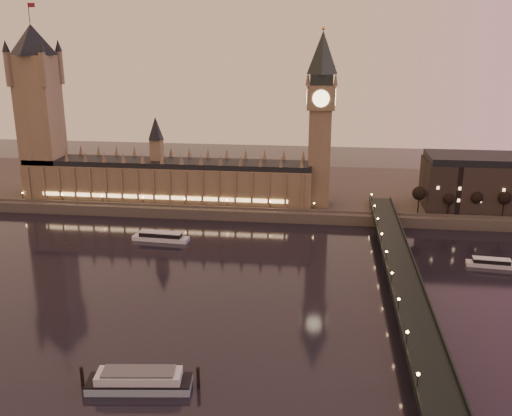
{
  "coord_description": "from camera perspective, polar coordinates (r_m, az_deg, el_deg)",
  "views": [
    {
      "loc": [
        58.39,
        -215.79,
        103.98
      ],
      "look_at": [
        26.7,
        35.0,
        28.33
      ],
      "focal_mm": 40.0,
      "sensor_mm": 36.0,
      "label": 1
    }
  ],
  "objects": [
    {
      "name": "cruise_boat_b",
      "position": [
        292.57,
        22.47,
        -5.11
      ],
      "size": [
        22.88,
        7.63,
        4.15
      ],
      "rotation": [
        0.0,
        0.0,
        -0.09
      ],
      "color": "silver",
      "rests_on": "ground"
    },
    {
      "name": "bare_tree_2",
      "position": [
        347.23,
        21.29,
        0.89
      ],
      "size": [
        6.83,
        6.83,
        13.88
      ],
      "color": "black",
      "rests_on": "ground"
    },
    {
      "name": "ground",
      "position": [
        246.55,
        -7.27,
        -8.43
      ],
      "size": [
        700.0,
        700.0,
        0.0
      ],
      "primitive_type": "plane",
      "color": "black",
      "rests_on": "ground"
    },
    {
      "name": "bare_tree_3",
      "position": [
        351.32,
        23.7,
        0.79
      ],
      "size": [
        6.83,
        6.83,
        13.88
      ],
      "color": "black",
      "rests_on": "ground"
    },
    {
      "name": "victoria_tower",
      "position": [
        383.03,
        -20.92,
        9.86
      ],
      "size": [
        31.68,
        31.68,
        118.0
      ],
      "color": "brown",
      "rests_on": "ground"
    },
    {
      "name": "palace_of_westminster",
      "position": [
        360.42,
        -8.88,
        3.26
      ],
      "size": [
        180.0,
        26.62,
        52.0
      ],
      "color": "brown",
      "rests_on": "ground"
    },
    {
      "name": "bare_tree_0",
      "position": [
        340.95,
        16.32,
        1.09
      ],
      "size": [
        6.83,
        6.83,
        13.88
      ],
      "color": "black",
      "rests_on": "ground"
    },
    {
      "name": "far_embankment",
      "position": [
        394.98,
        2.84,
        1.83
      ],
      "size": [
        560.0,
        130.0,
        6.0
      ],
      "primitive_type": "cube",
      "color": "#423D35",
      "rests_on": "ground"
    },
    {
      "name": "cruise_boat_a",
      "position": [
        308.52,
        -9.51,
        -2.85
      ],
      "size": [
        30.77,
        8.59,
        4.86
      ],
      "rotation": [
        0.0,
        0.0,
        -0.07
      ],
      "color": "silver",
      "rests_on": "ground"
    },
    {
      "name": "bare_tree_1",
      "position": [
        343.76,
        18.83,
        0.99
      ],
      "size": [
        6.83,
        6.83,
        13.88
      ],
      "color": "black",
      "rests_on": "ground"
    },
    {
      "name": "westminster_bridge",
      "position": [
        239.51,
        14.66,
        -8.2
      ],
      "size": [
        13.2,
        260.0,
        15.3
      ],
      "color": "black",
      "rests_on": "ground"
    },
    {
      "name": "moored_barge",
      "position": [
        186.59,
        -11.6,
        -16.54
      ],
      "size": [
        36.79,
        12.78,
        6.79
      ],
      "rotation": [
        0.0,
        0.0,
        0.12
      ],
      "color": "#97B0C0",
      "rests_on": "ground"
    },
    {
      "name": "big_ben",
      "position": [
        339.18,
        6.5,
        9.78
      ],
      "size": [
        17.68,
        17.68,
        104.0
      ],
      "color": "brown",
      "rests_on": "ground"
    }
  ]
}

